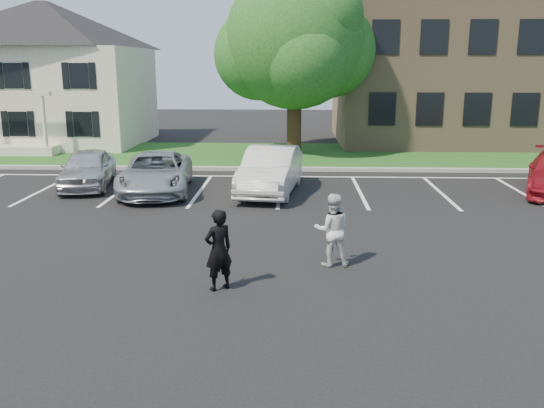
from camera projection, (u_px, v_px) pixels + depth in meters
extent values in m
plane|color=black|center=(270.00, 271.00, 12.43)|extent=(90.00, 90.00, 0.00)
cube|color=gray|center=(282.00, 169.00, 24.06)|extent=(40.00, 0.30, 0.15)
cube|color=#104911|center=(284.00, 155.00, 27.95)|extent=(44.00, 8.00, 0.08)
cube|color=silver|center=(45.00, 189.00, 20.51)|extent=(0.12, 5.20, 0.01)
cube|color=silver|center=(122.00, 190.00, 20.40)|extent=(0.12, 5.20, 0.01)
cube|color=silver|center=(200.00, 190.00, 20.30)|extent=(0.12, 5.20, 0.01)
cube|color=silver|center=(280.00, 191.00, 20.19)|extent=(0.12, 5.20, 0.01)
cube|color=silver|center=(360.00, 192.00, 20.09)|extent=(0.12, 5.20, 0.01)
cube|color=silver|center=(441.00, 192.00, 19.98)|extent=(0.12, 5.20, 0.01)
cube|color=silver|center=(522.00, 193.00, 19.88)|extent=(0.12, 5.20, 0.01)
cube|color=silver|center=(317.00, 177.00, 22.76)|extent=(34.00, 0.12, 0.01)
cube|color=#BFB49E|center=(50.00, 96.00, 31.71)|extent=(10.00, 8.00, 5.20)
pyramid|color=black|center=(44.00, 25.00, 30.81)|extent=(10.30, 8.24, 2.40)
cube|color=#BFB49E|center=(18.00, 150.00, 28.10)|extent=(4.00, 1.60, 0.50)
cylinder|color=#BFB49E|center=(45.00, 129.00, 27.19)|extent=(0.18, 0.18, 2.70)
cube|color=#BFB49E|center=(6.00, 94.00, 26.86)|extent=(4.20, 0.25, 0.20)
cube|color=black|center=(18.00, 124.00, 28.07)|extent=(0.90, 0.06, 1.20)
cube|color=black|center=(13.00, 76.00, 27.53)|extent=(0.90, 0.06, 1.20)
cube|color=black|center=(5.00, 124.00, 28.10)|extent=(0.32, 0.05, 1.25)
cube|color=black|center=(31.00, 124.00, 28.05)|extent=(0.32, 0.05, 1.25)
cube|color=#8C7654|center=(535.00, 70.00, 32.31)|extent=(22.00, 10.00, 8.00)
cube|color=black|center=(382.00, 109.00, 28.20)|extent=(1.30, 0.06, 1.60)
cube|color=black|center=(385.00, 37.00, 27.39)|extent=(1.30, 0.06, 1.60)
cube|color=black|center=(430.00, 109.00, 28.11)|extent=(1.30, 0.06, 1.60)
cube|color=black|center=(434.00, 37.00, 27.31)|extent=(1.30, 0.06, 1.60)
cube|color=black|center=(477.00, 109.00, 28.03)|extent=(1.30, 0.06, 1.60)
cube|color=black|center=(483.00, 37.00, 27.22)|extent=(1.30, 0.06, 1.60)
cube|color=black|center=(525.00, 109.00, 27.94)|extent=(1.30, 0.06, 1.60)
cube|color=black|center=(532.00, 37.00, 27.13)|extent=(1.30, 0.06, 1.60)
cylinder|color=black|center=(294.00, 122.00, 27.97)|extent=(0.70, 0.70, 3.20)
sphere|color=#1F4E0F|center=(295.00, 39.00, 27.04)|extent=(6.60, 6.60, 6.60)
sphere|color=#1F4E0F|center=(328.00, 50.00, 27.78)|extent=(4.60, 4.60, 4.60)
sphere|color=#1F4E0F|center=(259.00, 54.00, 27.66)|extent=(4.40, 4.40, 4.40)
sphere|color=#1F4E0F|center=(304.00, 58.00, 25.78)|extent=(4.00, 4.00, 4.00)
sphere|color=#1F4E0F|center=(283.00, 34.00, 28.55)|extent=(4.20, 4.20, 4.20)
sphere|color=#1F4E0F|center=(322.00, 17.00, 25.91)|extent=(3.80, 3.80, 3.80)
imported|color=black|center=(218.00, 250.00, 11.25)|extent=(0.71, 0.67, 1.63)
imported|color=silver|center=(332.00, 230.00, 12.61)|extent=(0.84, 0.68, 1.63)
imported|color=silver|center=(88.00, 169.00, 20.69)|extent=(2.22, 4.24, 1.38)
imported|color=#AFB2B8|center=(156.00, 173.00, 19.88)|extent=(2.85, 5.17, 1.37)
imported|color=silver|center=(271.00, 170.00, 19.82)|extent=(2.26, 4.94, 1.57)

